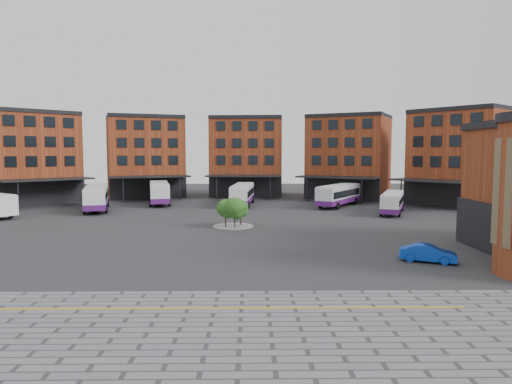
{
  "coord_description": "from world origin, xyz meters",
  "views": [
    {
      "loc": [
        3.86,
        -36.99,
        8.09
      ],
      "look_at": [
        4.44,
        9.64,
        4.0
      ],
      "focal_mm": 32.0,
      "sensor_mm": 36.0,
      "label": 1
    }
  ],
  "objects_px": {
    "tree_island": "(234,210)",
    "bus_f": "(392,202)",
    "bus_c": "(159,192)",
    "bus_d": "(242,194)",
    "blue_car": "(428,253)",
    "bus_e": "(339,195)",
    "bus_b": "(96,197)"
  },
  "relations": [
    {
      "from": "tree_island",
      "to": "bus_f",
      "type": "height_order",
      "value": "tree_island"
    },
    {
      "from": "bus_c",
      "to": "bus_d",
      "type": "relative_size",
      "value": 1.08
    },
    {
      "from": "tree_island",
      "to": "bus_f",
      "type": "distance_m",
      "value": 23.34
    },
    {
      "from": "tree_island",
      "to": "bus_c",
      "type": "xyz_separation_m",
      "value": [
        -12.51,
        22.88,
        -0.04
      ]
    },
    {
      "from": "bus_f",
      "to": "blue_car",
      "type": "xyz_separation_m",
      "value": [
        -5.66,
        -26.62,
        -0.84
      ]
    },
    {
      "from": "bus_e",
      "to": "blue_car",
      "type": "height_order",
      "value": "bus_e"
    },
    {
      "from": "bus_b",
      "to": "bus_e",
      "type": "xyz_separation_m",
      "value": [
        34.68,
        4.02,
        -0.09
      ]
    },
    {
      "from": "bus_d",
      "to": "blue_car",
      "type": "distance_m",
      "value": 38.87
    },
    {
      "from": "bus_d",
      "to": "bus_e",
      "type": "distance_m",
      "value": 14.51
    },
    {
      "from": "tree_island",
      "to": "bus_d",
      "type": "bearing_deg",
      "value": 88.39
    },
    {
      "from": "bus_d",
      "to": "bus_e",
      "type": "xyz_separation_m",
      "value": [
        14.43,
        -1.52,
        0.02
      ]
    },
    {
      "from": "bus_b",
      "to": "bus_d",
      "type": "height_order",
      "value": "bus_b"
    },
    {
      "from": "bus_d",
      "to": "tree_island",
      "type": "bearing_deg",
      "value": -86.44
    },
    {
      "from": "bus_c",
      "to": "bus_e",
      "type": "height_order",
      "value": "bus_c"
    },
    {
      "from": "bus_b",
      "to": "tree_island",
      "type": "bearing_deg",
      "value": -52.96
    },
    {
      "from": "bus_b",
      "to": "bus_c",
      "type": "height_order",
      "value": "bus_c"
    },
    {
      "from": "bus_e",
      "to": "bus_f",
      "type": "distance_m",
      "value": 9.72
    },
    {
      "from": "bus_d",
      "to": "blue_car",
      "type": "bearing_deg",
      "value": -63.21
    },
    {
      "from": "bus_b",
      "to": "bus_e",
      "type": "height_order",
      "value": "bus_b"
    },
    {
      "from": "tree_island",
      "to": "bus_c",
      "type": "bearing_deg",
      "value": 118.67
    },
    {
      "from": "bus_f",
      "to": "bus_e",
      "type": "bearing_deg",
      "value": 146.5
    },
    {
      "from": "bus_c",
      "to": "bus_e",
      "type": "xyz_separation_m",
      "value": [
        27.52,
        -3.84,
        -0.11
      ]
    },
    {
      "from": "bus_b",
      "to": "bus_f",
      "type": "height_order",
      "value": "bus_b"
    },
    {
      "from": "tree_island",
      "to": "bus_f",
      "type": "relative_size",
      "value": 0.44
    },
    {
      "from": "blue_car",
      "to": "tree_island",
      "type": "bearing_deg",
      "value": 66.31
    },
    {
      "from": "bus_d",
      "to": "blue_car",
      "type": "xyz_separation_m",
      "value": [
        14.31,
        -36.12,
        -1.07
      ]
    },
    {
      "from": "tree_island",
      "to": "bus_e",
      "type": "xyz_separation_m",
      "value": [
        15.01,
        19.03,
        -0.14
      ]
    },
    {
      "from": "bus_e",
      "to": "tree_island",
      "type": "bearing_deg",
      "value": -95.62
    },
    {
      "from": "bus_c",
      "to": "blue_car",
      "type": "xyz_separation_m",
      "value": [
        27.4,
        -38.44,
        -1.19
      ]
    },
    {
      "from": "blue_car",
      "to": "bus_c",
      "type": "bearing_deg",
      "value": 58.06
    },
    {
      "from": "tree_island",
      "to": "bus_b",
      "type": "relative_size",
      "value": 0.36
    },
    {
      "from": "bus_b",
      "to": "bus_d",
      "type": "bearing_deg",
      "value": -0.29
    }
  ]
}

